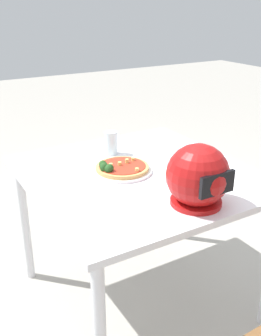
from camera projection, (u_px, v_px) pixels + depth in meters
ground_plane at (138, 297)px, 2.21m from camera, size 14.00×14.00×0.00m
dining_table at (139, 187)px, 1.94m from camera, size 1.04×1.09×0.76m
pizza_plate at (122, 170)px, 1.91m from camera, size 0.29×0.29×0.01m
pizza at (119, 167)px, 1.89m from camera, size 0.26×0.26×0.06m
motorcycle_helmet at (198, 177)px, 1.56m from camera, size 0.26×0.26×0.26m
drinking_glass at (111, 143)px, 2.11m from camera, size 0.07×0.07×0.12m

